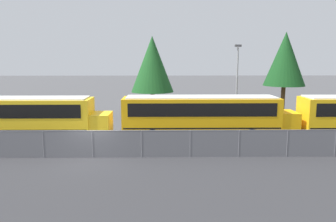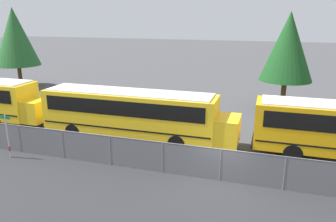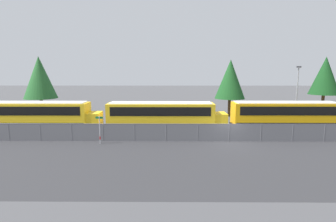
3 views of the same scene
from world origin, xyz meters
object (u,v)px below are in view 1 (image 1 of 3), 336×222
tree_3 (285,59)px  tree_1 (152,64)px  light_pole (237,81)px  school_bus_1 (16,116)px  school_bus_2 (204,114)px

tree_3 → tree_1: bearing=177.9°
light_pole → tree_3: tree_3 is taller
school_bus_1 → tree_1: (9.81, 10.80, 3.57)m
light_pole → tree_3: size_ratio=0.84×
school_bus_1 → light_pole: size_ratio=1.79×
school_bus_1 → light_pole: light_pole is taller
school_bus_2 → tree_1: (-4.28, 10.27, 3.57)m
school_bus_2 → tree_1: bearing=112.6°
school_bus_1 → school_bus_2: same height
school_bus_2 → tree_3: (9.58, 9.76, 4.10)m
tree_1 → light_pole: bearing=-28.5°
tree_1 → tree_3: bearing=-2.1°
tree_3 → light_pole: bearing=-146.5°
school_bus_1 → school_bus_2: bearing=2.1°
school_bus_1 → school_bus_2: 14.11m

